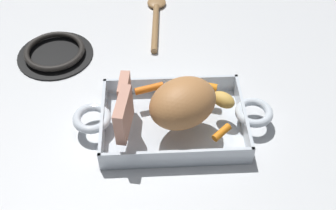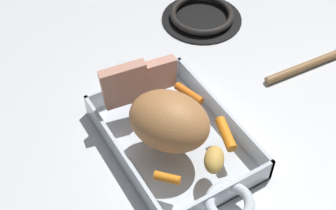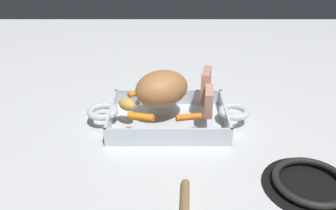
{
  "view_description": "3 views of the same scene",
  "coord_description": "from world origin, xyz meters",
  "px_view_note": "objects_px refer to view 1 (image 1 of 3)",
  "views": [
    {
      "loc": [
        -0.04,
        -0.58,
        0.68
      ],
      "look_at": [
        -0.01,
        -0.01,
        0.07
      ],
      "focal_mm": 45.84,
      "sensor_mm": 36.0,
      "label": 1
    },
    {
      "loc": [
        0.44,
        -0.27,
        0.66
      ],
      "look_at": [
        -0.02,
        0.0,
        0.08
      ],
      "focal_mm": 50.17,
      "sensor_mm": 36.0,
      "label": 2
    },
    {
      "loc": [
        -0.0,
        0.78,
        0.47
      ],
      "look_at": [
        -0.0,
        0.02,
        0.06
      ],
      "focal_mm": 38.08,
      "sensor_mm": 36.0,
      "label": 3
    }
  ],
  "objects_px": {
    "baby_carrot_southwest": "(202,86)",
    "roast_slice_thick": "(125,93)",
    "roasting_dish": "(173,121)",
    "baby_carrot_northeast": "(222,132)",
    "stove_burner_rear": "(55,53)",
    "roast_slice_thin": "(124,115)",
    "pork_roast": "(183,103)",
    "serving_spoon": "(156,16)",
    "potato_golden_small": "(223,100)",
    "baby_carrot_center_left": "(149,88)"
  },
  "relations": [
    {
      "from": "roast_slice_thick",
      "to": "roast_slice_thin",
      "type": "bearing_deg",
      "value": -89.49
    },
    {
      "from": "stove_burner_rear",
      "to": "potato_golden_small",
      "type": "bearing_deg",
      "value": -31.44
    },
    {
      "from": "pork_roast",
      "to": "baby_carrot_center_left",
      "type": "xyz_separation_m",
      "value": [
        -0.06,
        0.08,
        -0.04
      ]
    },
    {
      "from": "roasting_dish",
      "to": "baby_carrot_center_left",
      "type": "distance_m",
      "value": 0.09
    },
    {
      "from": "baby_carrot_southwest",
      "to": "roasting_dish",
      "type": "bearing_deg",
      "value": -135.3
    },
    {
      "from": "baby_carrot_center_left",
      "to": "potato_golden_small",
      "type": "xyz_separation_m",
      "value": [
        0.15,
        -0.05,
        0.01
      ]
    },
    {
      "from": "roast_slice_thick",
      "to": "baby_carrot_southwest",
      "type": "distance_m",
      "value": 0.17
    },
    {
      "from": "baby_carrot_southwest",
      "to": "roast_slice_thick",
      "type": "bearing_deg",
      "value": -167.06
    },
    {
      "from": "roast_slice_thin",
      "to": "stove_burner_rear",
      "type": "distance_m",
      "value": 0.35
    },
    {
      "from": "potato_golden_small",
      "to": "serving_spoon",
      "type": "xyz_separation_m",
      "value": [
        -0.13,
        0.38,
        -0.05
      ]
    },
    {
      "from": "pork_roast",
      "to": "serving_spoon",
      "type": "distance_m",
      "value": 0.42
    },
    {
      "from": "roast_slice_thick",
      "to": "potato_golden_small",
      "type": "relative_size",
      "value": 1.24
    },
    {
      "from": "roast_slice_thin",
      "to": "baby_carrot_center_left",
      "type": "height_order",
      "value": "roast_slice_thin"
    },
    {
      "from": "baby_carrot_center_left",
      "to": "serving_spoon",
      "type": "bearing_deg",
      "value": 86.0
    },
    {
      "from": "roast_slice_thin",
      "to": "baby_carrot_southwest",
      "type": "bearing_deg",
      "value": 33.23
    },
    {
      "from": "serving_spoon",
      "to": "baby_carrot_northeast",
      "type": "bearing_deg",
      "value": -162.69
    },
    {
      "from": "roasting_dish",
      "to": "serving_spoon",
      "type": "xyz_separation_m",
      "value": [
        -0.02,
        0.39,
        -0.01
      ]
    },
    {
      "from": "pork_roast",
      "to": "baby_carrot_center_left",
      "type": "height_order",
      "value": "pork_roast"
    },
    {
      "from": "baby_carrot_southwest",
      "to": "pork_roast",
      "type": "bearing_deg",
      "value": -120.04
    },
    {
      "from": "potato_golden_small",
      "to": "baby_carrot_northeast",
      "type": "bearing_deg",
      "value": -99.47
    },
    {
      "from": "baby_carrot_center_left",
      "to": "serving_spoon",
      "type": "height_order",
      "value": "baby_carrot_center_left"
    },
    {
      "from": "pork_roast",
      "to": "baby_carrot_center_left",
      "type": "bearing_deg",
      "value": 128.57
    },
    {
      "from": "stove_burner_rear",
      "to": "roast_slice_thick",
      "type": "bearing_deg",
      "value": -50.47
    },
    {
      "from": "stove_burner_rear",
      "to": "pork_roast",
      "type": "bearing_deg",
      "value": -41.92
    },
    {
      "from": "pork_roast",
      "to": "baby_carrot_northeast",
      "type": "bearing_deg",
      "value": -32.81
    },
    {
      "from": "roast_slice_thin",
      "to": "baby_carrot_northeast",
      "type": "distance_m",
      "value": 0.19
    },
    {
      "from": "roast_slice_thin",
      "to": "potato_golden_small",
      "type": "height_order",
      "value": "roast_slice_thin"
    },
    {
      "from": "roasting_dish",
      "to": "baby_carrot_southwest",
      "type": "xyz_separation_m",
      "value": [
        0.06,
        0.06,
        0.04
      ]
    },
    {
      "from": "roast_slice_thin",
      "to": "stove_burner_rear",
      "type": "height_order",
      "value": "roast_slice_thin"
    },
    {
      "from": "potato_golden_small",
      "to": "stove_burner_rear",
      "type": "height_order",
      "value": "potato_golden_small"
    },
    {
      "from": "roasting_dish",
      "to": "roast_slice_thick",
      "type": "xyz_separation_m",
      "value": [
        -0.1,
        0.03,
        0.06
      ]
    },
    {
      "from": "baby_carrot_center_left",
      "to": "serving_spoon",
      "type": "distance_m",
      "value": 0.33
    },
    {
      "from": "roasting_dish",
      "to": "roast_slice_thin",
      "type": "bearing_deg",
      "value": -156.58
    },
    {
      "from": "roast_slice_thin",
      "to": "roasting_dish",
      "type": "bearing_deg",
      "value": 23.42
    },
    {
      "from": "pork_roast",
      "to": "baby_carrot_center_left",
      "type": "relative_size",
      "value": 2.26
    },
    {
      "from": "roast_slice_thick",
      "to": "roast_slice_thin",
      "type": "xyz_separation_m",
      "value": [
        0.0,
        -0.07,
        0.01
      ]
    },
    {
      "from": "roast_slice_thin",
      "to": "serving_spoon",
      "type": "bearing_deg",
      "value": 80.6
    },
    {
      "from": "roasting_dish",
      "to": "pork_roast",
      "type": "xyz_separation_m",
      "value": [
        0.02,
        -0.02,
        0.07
      ]
    },
    {
      "from": "pork_roast",
      "to": "roast_slice_thin",
      "type": "bearing_deg",
      "value": -168.59
    },
    {
      "from": "baby_carrot_southwest",
      "to": "stove_burner_rear",
      "type": "relative_size",
      "value": 0.34
    },
    {
      "from": "baby_carrot_northeast",
      "to": "stove_burner_rear",
      "type": "height_order",
      "value": "baby_carrot_northeast"
    },
    {
      "from": "baby_carrot_northeast",
      "to": "baby_carrot_center_left",
      "type": "bearing_deg",
      "value": 137.01
    },
    {
      "from": "potato_golden_small",
      "to": "baby_carrot_southwest",
      "type": "bearing_deg",
      "value": 126.63
    },
    {
      "from": "baby_carrot_northeast",
      "to": "stove_burner_rear",
      "type": "distance_m",
      "value": 0.48
    },
    {
      "from": "pork_roast",
      "to": "roast_slice_thick",
      "type": "xyz_separation_m",
      "value": [
        -0.11,
        0.05,
        -0.01
      ]
    },
    {
      "from": "baby_carrot_southwest",
      "to": "baby_carrot_northeast",
      "type": "bearing_deg",
      "value": -79.35
    },
    {
      "from": "stove_burner_rear",
      "to": "serving_spoon",
      "type": "relative_size",
      "value": 0.75
    },
    {
      "from": "roast_slice_thin",
      "to": "baby_carrot_southwest",
      "type": "relative_size",
      "value": 1.3
    },
    {
      "from": "serving_spoon",
      "to": "pork_roast",
      "type": "bearing_deg",
      "value": -170.86
    },
    {
      "from": "baby_carrot_southwest",
      "to": "baby_carrot_center_left",
      "type": "distance_m",
      "value": 0.11
    }
  ]
}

